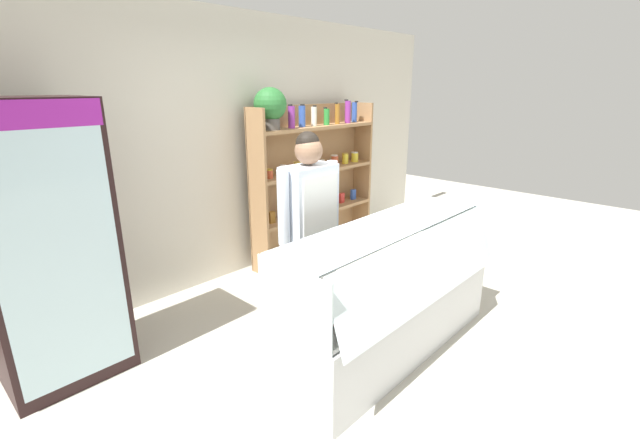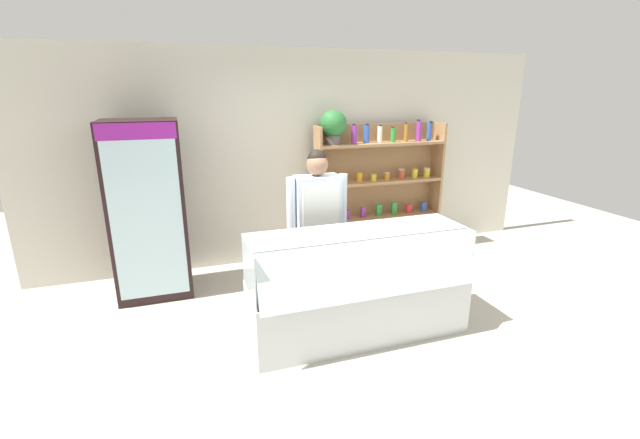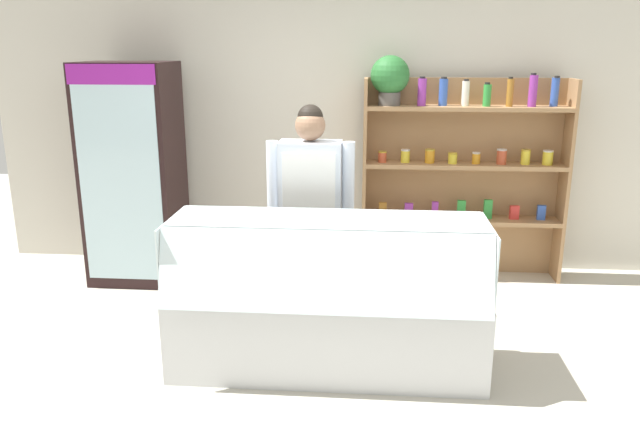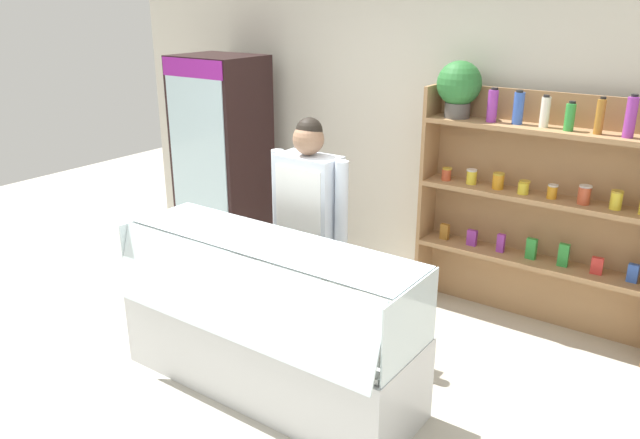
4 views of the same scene
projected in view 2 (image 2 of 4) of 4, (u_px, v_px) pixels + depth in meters
The scene contains 6 objects.
ground_plane at pixel (369, 335), 4.01m from camera, with size 12.00×12.00×0.00m, color #B7B2A3.
back_wall at pixel (302, 158), 5.60m from camera, with size 6.80×0.10×2.70m, color beige.
drinks_fridge at pixel (148, 211), 4.59m from camera, with size 0.77×0.64×1.92m.
shelving_unit at pixel (370, 173), 5.67m from camera, with size 1.77×0.33×1.97m.
deli_display_case at pixel (357, 303), 3.96m from camera, with size 2.00×0.71×1.01m.
shop_clerk at pixel (317, 216), 4.32m from camera, with size 0.64×0.25×1.65m.
Camera 2 is at (-1.56, -3.19, 2.21)m, focal length 24.00 mm.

